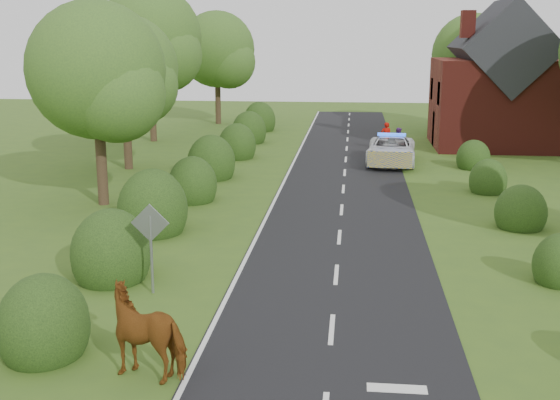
# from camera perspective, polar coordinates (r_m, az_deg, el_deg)

# --- Properties ---
(ground) EXTENTS (120.00, 120.00, 0.00)m
(ground) POSITION_cam_1_polar(r_m,az_deg,el_deg) (17.25, 4.23, -10.49)
(ground) COLOR #3B5A1F
(road) EXTENTS (6.00, 70.00, 0.02)m
(road) POSITION_cam_1_polar(r_m,az_deg,el_deg) (31.57, 5.14, 0.50)
(road) COLOR black
(road) RESTS_ON ground
(road_markings) EXTENTS (4.96, 70.00, 0.01)m
(road_markings) POSITION_cam_1_polar(r_m,az_deg,el_deg) (29.61, 1.97, -0.28)
(road_markings) COLOR white
(road_markings) RESTS_ON road
(hedgerow_left) EXTENTS (2.75, 50.41, 3.00)m
(hedgerow_left) POSITION_cam_1_polar(r_m,az_deg,el_deg) (29.01, -7.92, 0.79)
(hedgerow_left) COLOR black
(hedgerow_left) RESTS_ON ground
(hedgerow_right) EXTENTS (2.10, 45.78, 2.10)m
(hedgerow_right) POSITION_cam_1_polar(r_m,az_deg,el_deg) (28.43, 18.43, -0.44)
(hedgerow_right) COLOR black
(hedgerow_right) RESTS_ON ground
(tree_left_a) EXTENTS (5.74, 5.60, 8.38)m
(tree_left_a) POSITION_cam_1_polar(r_m,az_deg,el_deg) (29.51, -14.33, 9.72)
(tree_left_a) COLOR #332316
(tree_left_a) RESTS_ON ground
(tree_left_b) EXTENTS (5.74, 5.60, 8.07)m
(tree_left_b) POSITION_cam_1_polar(r_m,az_deg,el_deg) (37.56, -12.25, 10.04)
(tree_left_b) COLOR #332316
(tree_left_b) RESTS_ON ground
(tree_left_c) EXTENTS (6.97, 6.80, 10.22)m
(tree_left_c) POSITION_cam_1_polar(r_m,az_deg,el_deg) (47.47, -10.24, 12.52)
(tree_left_c) COLOR #332316
(tree_left_c) RESTS_ON ground
(tree_left_d) EXTENTS (6.15, 6.00, 8.89)m
(tree_left_d) POSITION_cam_1_polar(r_m,az_deg,el_deg) (56.67, -4.90, 11.85)
(tree_left_d) COLOR #332316
(tree_left_d) RESTS_ON ground
(tree_right_c) EXTENTS (6.15, 6.00, 8.58)m
(tree_right_c) POSITION_cam_1_polar(r_m,az_deg,el_deg) (54.39, 15.70, 11.05)
(tree_right_c) COLOR #332316
(tree_right_c) RESTS_ON ground
(road_sign) EXTENTS (1.06, 0.08, 2.53)m
(road_sign) POSITION_cam_1_polar(r_m,az_deg,el_deg) (19.33, -10.48, -2.84)
(road_sign) COLOR gray
(road_sign) RESTS_ON ground
(house) EXTENTS (8.00, 7.40, 9.17)m
(house) POSITION_cam_1_polar(r_m,az_deg,el_deg) (46.79, 17.42, 8.76)
(house) COLOR maroon
(house) RESTS_ON ground
(cow) EXTENTS (2.42, 1.60, 1.58)m
(cow) POSITION_cam_1_polar(r_m,az_deg,el_deg) (15.18, -10.47, -10.85)
(cow) COLOR #5E310A
(cow) RESTS_ON ground
(police_van) EXTENTS (2.97, 5.79, 1.70)m
(police_van) POSITION_cam_1_polar(r_m,az_deg,el_deg) (39.35, 9.02, 4.05)
(police_van) COLOR white
(police_van) RESTS_ON ground
(pedestrian_red) EXTENTS (0.66, 0.46, 1.75)m
(pedestrian_red) POSITION_cam_1_polar(r_m,az_deg,el_deg) (43.89, 8.61, 5.13)
(pedestrian_red) COLOR #B00E07
(pedestrian_red) RESTS_ON ground
(pedestrian_purple) EXTENTS (0.99, 0.98, 1.61)m
(pedestrian_purple) POSITION_cam_1_polar(r_m,az_deg,el_deg) (42.61, 9.58, 4.76)
(pedestrian_purple) COLOR #52236F
(pedestrian_purple) RESTS_ON ground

